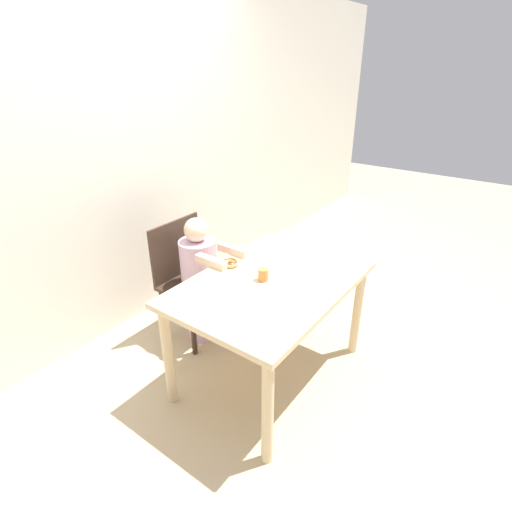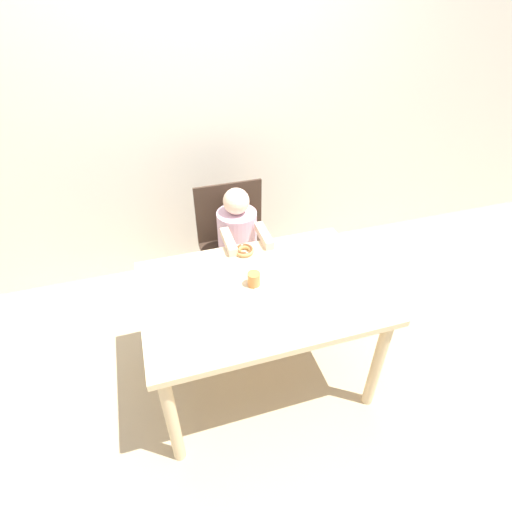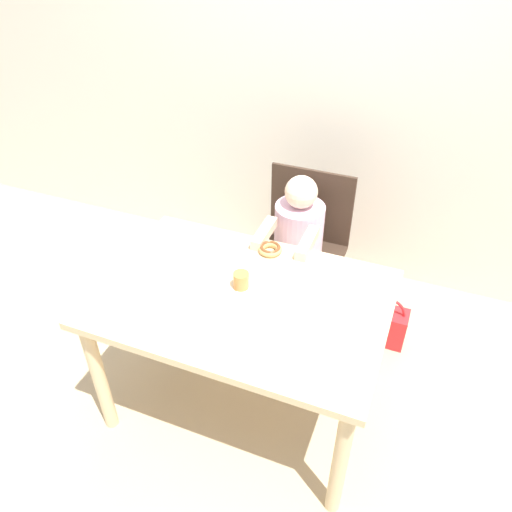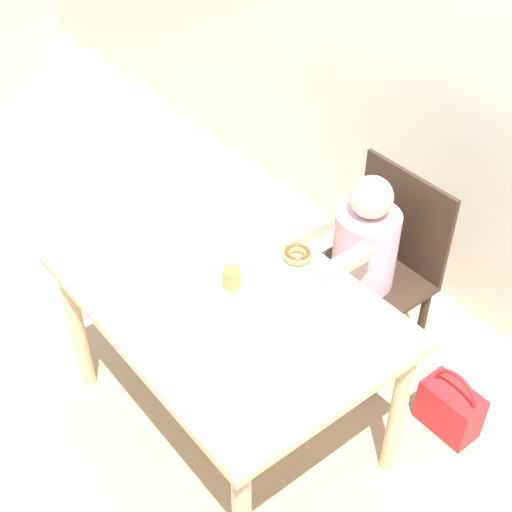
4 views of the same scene
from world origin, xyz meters
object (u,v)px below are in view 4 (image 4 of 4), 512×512
object	(u,v)px
donut	(297,254)
handbag	(450,408)
chair	(380,266)
child_figure	(361,277)
cup	(232,278)

from	to	relation	value
donut	handbag	world-z (taller)	donut
chair	handbag	size ratio (longest dim) A/B	2.81
child_figure	cup	distance (m)	0.65
chair	child_figure	distance (m)	0.11
child_figure	handbag	size ratio (longest dim) A/B	3.03
chair	child_figure	world-z (taller)	child_figure
handbag	child_figure	bearing A→B (deg)	-176.34
chair	donut	bearing A→B (deg)	-95.52
child_figure	donut	world-z (taller)	child_figure
child_figure	donut	xyz separation A→B (m)	(-0.04, -0.31, 0.26)
handbag	donut	bearing A→B (deg)	-147.94
cup	child_figure	bearing A→B (deg)	83.48
handbag	cup	xyz separation A→B (m)	(-0.58, -0.62, 0.63)
donut	cup	xyz separation A→B (m)	(-0.03, -0.28, 0.02)
donut	handbag	distance (m)	0.89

